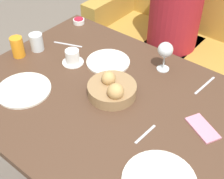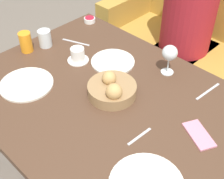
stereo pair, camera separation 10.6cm
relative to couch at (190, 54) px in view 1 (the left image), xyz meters
name	(u,v)px [view 1 (the left image)]	position (x,y,z in m)	size (l,w,h in m)	color
dining_table	(109,113)	(0.12, -1.13, 0.32)	(1.35, 0.99, 0.73)	#4C3323
couch	(190,54)	(0.00, 0.00, 0.00)	(1.51, 0.70, 0.91)	#B28938
seated_person	(172,35)	(-0.10, -0.15, 0.20)	(0.35, 0.46, 1.25)	#23232D
bread_basket	(112,89)	(0.11, -1.10, 0.44)	(0.22, 0.22, 0.11)	#99754C
plate_near_left	(24,90)	(-0.23, -1.33, 0.41)	(0.26, 0.26, 0.01)	silver
plate_far_center	(108,62)	(-0.06, -0.91, 0.41)	(0.23, 0.23, 0.01)	silver
juice_glass	(18,47)	(-0.47, -1.16, 0.46)	(0.07, 0.07, 0.11)	orange
water_tumbler	(37,42)	(-0.44, -1.06, 0.45)	(0.07, 0.07, 0.09)	silver
wine_glass	(165,51)	(0.19, -0.78, 0.52)	(0.08, 0.08, 0.16)	silver
coffee_cup	(72,57)	(-0.20, -1.03, 0.44)	(0.11, 0.11, 0.08)	white
jam_bowl_berry	(79,21)	(-0.47, -0.71, 0.42)	(0.07, 0.07, 0.03)	white
fork_silver	(68,44)	(-0.35, -0.92, 0.41)	(0.16, 0.07, 0.00)	#B7B7BC
knife_silver	(205,85)	(0.42, -0.76, 0.41)	(0.03, 0.17, 0.00)	#B7B7BC
spoon_coffee	(145,134)	(0.37, -1.20, 0.41)	(0.02, 0.13, 0.00)	#B7B7BC
cell_phone	(203,128)	(0.53, -1.02, 0.41)	(0.17, 0.13, 0.01)	pink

